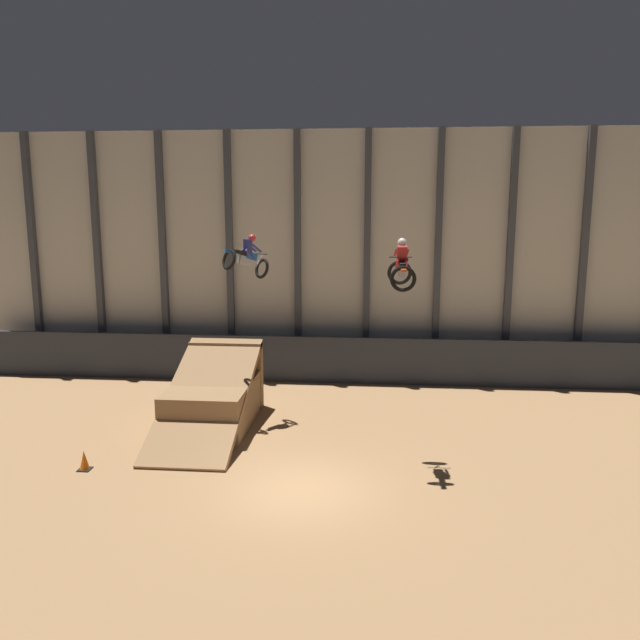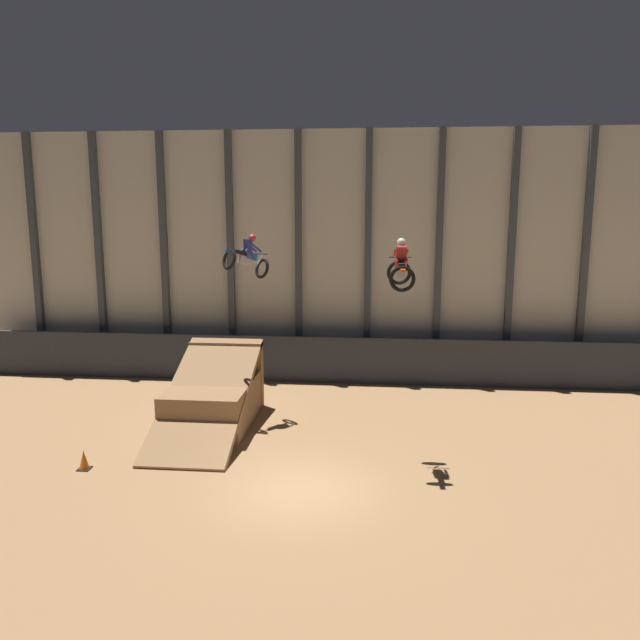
# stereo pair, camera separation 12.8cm
# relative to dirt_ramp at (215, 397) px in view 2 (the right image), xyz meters

# --- Properties ---
(ground_plane) EXTENTS (60.00, 60.00, 0.00)m
(ground_plane) POSITION_rel_dirt_ramp_xyz_m (3.66, -5.10, -0.90)
(ground_plane) COLOR #9E754C
(arena_back_wall) EXTENTS (32.00, 0.40, 10.79)m
(arena_back_wall) POSITION_rel_dirt_ramp_xyz_m (3.66, 6.75, 4.50)
(arena_back_wall) COLOR beige
(arena_back_wall) RESTS_ON ground_plane
(lower_barrier) EXTENTS (31.36, 0.20, 2.01)m
(lower_barrier) POSITION_rel_dirt_ramp_xyz_m (3.66, 5.46, 0.11)
(lower_barrier) COLOR #2D333D
(lower_barrier) RESTS_ON ground_plane
(dirt_ramp) EXTENTS (2.73, 6.25, 2.71)m
(dirt_ramp) POSITION_rel_dirt_ramp_xyz_m (0.00, 0.00, 0.00)
(dirt_ramp) COLOR #966F48
(dirt_ramp) RESTS_ON ground_plane
(rider_bike_left_air) EXTENTS (1.68, 1.69, 1.62)m
(rider_bike_left_air) POSITION_rel_dirt_ramp_xyz_m (1.10, 0.68, 4.87)
(rider_bike_left_air) COLOR black
(rider_bike_right_air) EXTENTS (0.78, 1.76, 1.45)m
(rider_bike_right_air) POSITION_rel_dirt_ramp_xyz_m (6.30, -2.77, 4.89)
(rider_bike_right_air) COLOR black
(traffic_cone_near_ramp) EXTENTS (0.36, 0.36, 0.58)m
(traffic_cone_near_ramp) POSITION_rel_dirt_ramp_xyz_m (-2.74, -4.34, -0.62)
(traffic_cone_near_ramp) COLOR black
(traffic_cone_near_ramp) RESTS_ON ground_plane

